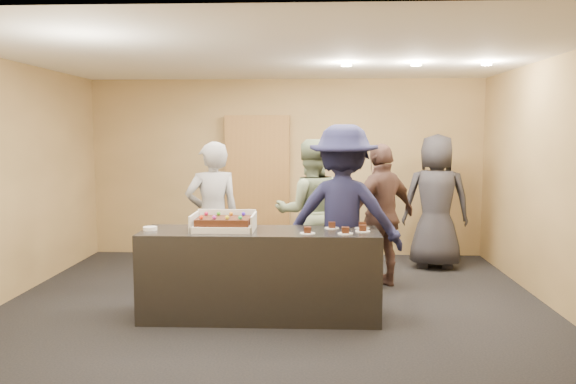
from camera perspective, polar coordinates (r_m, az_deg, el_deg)
The scene contains 17 objects.
room at distance 6.17m, azimuth -1.36°, elevation 1.06°, with size 6.04×6.00×2.70m.
serving_counter at distance 5.79m, azimuth -2.83°, elevation -8.32°, with size 2.40×0.70×0.90m, color black.
storage_cabinet at distance 8.62m, azimuth -3.11°, elevation 0.62°, with size 0.98×0.15×2.15m, color brown.
cake_box at distance 5.76m, azimuth -6.50°, elevation -3.40°, with size 0.63×0.44×0.18m.
sheet_cake at distance 5.73m, azimuth -6.55°, elevation -2.92°, with size 0.54×0.37×0.11m.
plate_stack at distance 5.87m, azimuth -13.83°, elevation -3.62°, with size 0.14×0.14×0.04m, color white.
slice_a at distance 5.51m, azimuth 1.99°, elevation -4.01°, with size 0.15×0.15×0.07m.
slice_b at distance 5.82m, azimuth 4.48°, elevation -3.49°, with size 0.15×0.15×0.07m.
slice_c at distance 5.52m, azimuth 5.85°, elevation -4.02°, with size 0.15×0.15×0.07m.
slice_d at distance 5.85m, azimuth 7.55°, elevation -3.48°, with size 0.15×0.15×0.07m.
slice_e at distance 5.67m, azimuth 7.60°, elevation -3.78°, with size 0.15×0.15×0.07m.
person_server_grey at distance 6.72m, azimuth -7.65°, elevation -2.53°, with size 0.65×0.43×1.78m, color #98989C.
person_sage_man at distance 6.98m, azimuth 2.27°, elevation -2.05°, with size 0.88×0.68×1.81m, color gray.
person_navy_man at distance 6.11m, azimuth 5.61°, elevation -2.44°, with size 1.28×0.73×1.97m, color #18193B.
person_brown_extra at distance 6.94m, azimuth 9.52°, elevation -2.38°, with size 1.03×0.43×1.76m, color brown.
person_dark_suit at distance 8.06m, azimuth 14.81°, elevation -0.93°, with size 0.91×0.60×1.87m, color #29282D.
ceiling_spotlights at distance 6.78m, azimuth 12.88°, elevation 12.53°, with size 1.72×0.12×0.03m.
Camera 1 is at (0.42, -6.13, 1.88)m, focal length 35.00 mm.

